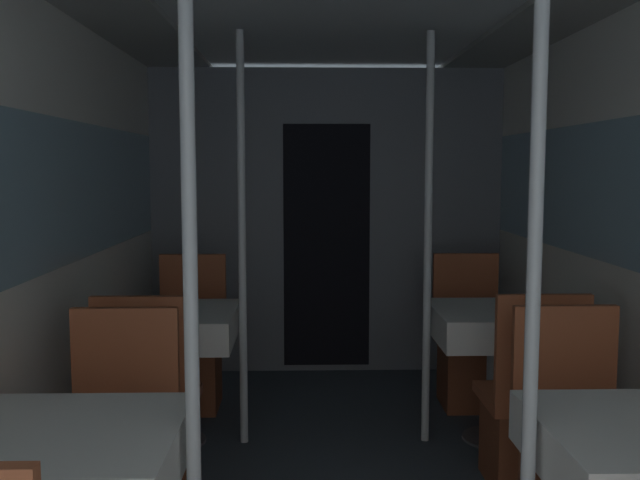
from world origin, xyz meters
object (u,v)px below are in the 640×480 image
(dining_table_left_1, at_px, (172,330))
(support_pole_left_1, at_px, (242,242))
(support_pole_left_0, at_px, (191,304))
(dining_table_right_1, at_px, (496,329))
(dining_table_left_0, at_px, (64,465))
(support_pole_right_1, at_px, (428,241))
(chair_left_far_1, at_px, (190,362))
(chair_right_near_1, at_px, (528,427))
(chair_right_far_1, at_px, (470,360))
(chair_left_near_1, at_px, (151,431))
(support_pole_right_0, at_px, (533,302))

(dining_table_left_1, bearing_deg, support_pole_left_1, 0.00)
(support_pole_left_0, xyz_separation_m, support_pole_left_1, (0.00, 1.79, 0.00))
(dining_table_left_1, distance_m, dining_table_right_1, 1.79)
(dining_table_left_0, bearing_deg, dining_table_right_1, 44.89)
(support_pole_right_1, bearing_deg, dining_table_left_1, 180.00)
(support_pole_left_0, relative_size, chair_left_far_1, 2.33)
(chair_right_near_1, bearing_deg, chair_left_far_1, 146.43)
(dining_table_left_0, height_order, support_pole_left_1, support_pole_left_1)
(chair_left_far_1, xyz_separation_m, chair_right_far_1, (1.79, 0.00, 0.00))
(chair_left_near_1, distance_m, dining_table_right_1, 1.92)
(chair_left_near_1, distance_m, chair_right_near_1, 1.79)
(chair_right_far_1, xyz_separation_m, support_pole_right_1, (-0.39, -0.59, 0.83))
(support_pole_left_0, relative_size, support_pole_left_1, 1.00)
(chair_left_near_1, xyz_separation_m, chair_left_far_1, (0.00, 1.19, 0.00))
(support_pole_left_0, relative_size, dining_table_left_1, 3.01)
(dining_table_left_1, height_order, support_pole_left_1, support_pole_left_1)
(chair_left_near_1, height_order, support_pole_right_1, support_pole_right_1)
(chair_right_far_1, bearing_deg, chair_left_near_1, 33.57)
(chair_left_near_1, height_order, support_pole_left_1, support_pole_left_1)
(chair_left_near_1, height_order, chair_left_far_1, same)
(chair_left_near_1, distance_m, support_pole_right_0, 2.02)
(support_pole_left_1, distance_m, support_pole_right_0, 2.05)
(dining_table_right_1, xyz_separation_m, support_pole_right_1, (-0.39, 0.00, 0.49))
(dining_table_left_0, bearing_deg, chair_left_near_1, 90.00)
(chair_left_near_1, relative_size, support_pole_right_1, 0.43)
(dining_table_left_1, xyz_separation_m, support_pole_right_1, (1.40, 0.00, 0.49))
(dining_table_left_1, xyz_separation_m, dining_table_right_1, (1.79, 0.00, 0.00))
(chair_left_far_1, distance_m, dining_table_right_1, 1.92)
(support_pole_left_1, bearing_deg, dining_table_right_1, 0.00)
(support_pole_left_0, xyz_separation_m, dining_table_right_1, (1.40, 1.79, -0.49))
(dining_table_left_1, xyz_separation_m, chair_left_far_1, (-0.00, 0.59, -0.34))
(chair_left_near_1, height_order, chair_right_far_1, same)
(chair_right_far_1, bearing_deg, support_pole_right_1, 56.82)
(support_pole_right_0, bearing_deg, support_pole_left_1, 119.61)
(dining_table_left_0, distance_m, support_pole_right_0, 1.49)
(dining_table_left_1, bearing_deg, support_pole_right_1, 0.00)
(chair_left_far_1, bearing_deg, chair_right_near_1, 146.43)
(chair_left_far_1, height_order, dining_table_right_1, chair_left_far_1)
(chair_left_far_1, distance_m, chair_right_near_1, 2.15)
(chair_right_far_1, bearing_deg, support_pole_left_1, 22.96)
(chair_left_near_1, bearing_deg, support_pole_right_1, 22.96)
(dining_table_left_1, distance_m, support_pole_left_1, 0.63)
(dining_table_left_0, xyz_separation_m, dining_table_left_1, (0.00, 1.79, 0.00))
(support_pole_right_0, relative_size, chair_right_far_1, 2.33)
(dining_table_left_1, relative_size, chair_left_far_1, 0.77)
(dining_table_left_0, xyz_separation_m, support_pole_right_1, (1.40, 1.79, 0.49))
(chair_right_far_1, bearing_deg, dining_table_left_0, 53.02)
(support_pole_left_0, relative_size, chair_right_near_1, 2.33)
(dining_table_left_0, xyz_separation_m, support_pole_right_0, (1.40, 0.00, 0.49))
(support_pole_left_0, height_order, dining_table_left_1, support_pole_left_0)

